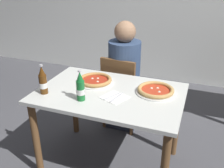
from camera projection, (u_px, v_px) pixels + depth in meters
ground_plane at (110, 162)px, 2.39m from camera, size 8.00×8.00×0.00m
dining_table_main at (110, 104)px, 2.12m from camera, size 1.20×0.80×0.75m
chair_behind_table at (122, 89)px, 2.74m from camera, size 0.44×0.44×0.85m
diner_seated at (124, 79)px, 2.73m from camera, size 0.34×0.34×1.21m
pizza_margherita_near at (95, 80)px, 2.24m from camera, size 0.32×0.32×0.04m
pizza_marinara_far at (156, 90)px, 2.05m from camera, size 0.33×0.33×0.04m
beer_bottle_left at (80, 88)px, 1.91m from camera, size 0.07×0.07×0.25m
beer_bottle_center at (43, 81)px, 2.01m from camera, size 0.07×0.07×0.25m
napkin_with_cutlery at (115, 97)px, 1.98m from camera, size 0.23×0.23×0.01m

